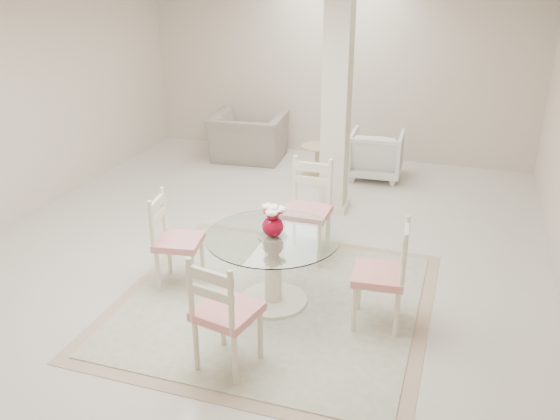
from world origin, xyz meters
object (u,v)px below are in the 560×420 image
(dining_table, at_px, (273,270))
(dining_chair_west, at_px, (171,234))
(dining_chair_north, at_px, (309,202))
(column, at_px, (337,103))
(dining_chair_south, at_px, (222,306))
(dining_chair_east, at_px, (388,268))
(side_table, at_px, (317,163))
(armchair_white, at_px, (376,154))
(recliner_taupe, at_px, (248,137))
(red_vase, at_px, (273,221))

(dining_table, height_order, dining_chair_west, dining_chair_west)
(dining_chair_north, bearing_deg, column, 91.86)
(dining_chair_west, distance_m, dining_chair_south, 1.42)
(dining_chair_east, xyz_separation_m, side_table, (-1.51, 3.43, -0.34))
(dining_chair_south, height_order, side_table, dining_chair_south)
(dining_chair_east, height_order, armchair_white, dining_chair_east)
(dining_chair_south, bearing_deg, side_table, -72.49)
(dining_chair_north, distance_m, recliner_taupe, 3.34)
(dining_chair_west, xyz_separation_m, armchair_white, (1.32, 3.64, -0.20))
(dining_chair_west, height_order, side_table, dining_chair_west)
(column, bearing_deg, red_vase, -90.08)
(dining_chair_north, relative_size, dining_chair_west, 1.12)
(dining_chair_west, xyz_separation_m, side_table, (0.53, 3.36, -0.32))
(dining_chair_west, bearing_deg, recliner_taupe, 0.82)
(dining_table, bearing_deg, column, 89.90)
(column, relative_size, dining_table, 2.27)
(red_vase, relative_size, armchair_white, 0.39)
(red_vase, xyz_separation_m, armchair_white, (0.31, 3.67, -0.49))
(dining_table, bearing_deg, dining_chair_east, -1.94)
(red_vase, distance_m, dining_chair_south, 1.05)
(dining_chair_east, relative_size, dining_chair_north, 0.92)
(dining_chair_north, bearing_deg, dining_chair_west, -136.38)
(dining_chair_east, height_order, dining_chair_north, dining_chair_north)
(side_table, bearing_deg, recliner_taupe, 159.13)
(recliner_taupe, bearing_deg, dining_chair_south, 104.22)
(dining_chair_west, bearing_deg, dining_chair_east, -101.29)
(dining_table, xyz_separation_m, red_vase, (0.00, -0.00, 0.48))
(dining_chair_east, bearing_deg, dining_chair_north, -141.65)
(red_vase, bearing_deg, recliner_taupe, 113.96)
(dining_chair_north, height_order, armchair_white, dining_chair_north)
(red_vase, relative_size, dining_chair_south, 0.27)
(dining_table, distance_m, side_table, 3.43)
(column, distance_m, recliner_taupe, 2.50)
(recliner_taupe, xyz_separation_m, armchair_white, (2.02, -0.19, -0.02))
(column, bearing_deg, dining_chair_north, -88.43)
(red_vase, height_order, recliner_taupe, red_vase)
(dining_chair_north, height_order, side_table, dining_chair_north)
(armchair_white, relative_size, side_table, 1.59)
(dining_chair_south, distance_m, side_table, 4.45)
(recliner_taupe, distance_m, side_table, 1.32)
(armchair_white, bearing_deg, dining_table, 82.50)
(dining_table, bearing_deg, armchair_white, 85.20)
(dining_table, distance_m, armchair_white, 3.68)
(column, xyz_separation_m, dining_chair_north, (0.04, -1.31, -0.74))
(dining_chair_south, relative_size, side_table, 2.30)
(red_vase, height_order, armchair_white, red_vase)
(side_table, bearing_deg, column, -65.02)
(dining_table, relative_size, recliner_taupe, 1.08)
(red_vase, xyz_separation_m, recliner_taupe, (-1.71, 3.86, -0.47))
(red_vase, relative_size, dining_chair_west, 0.28)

